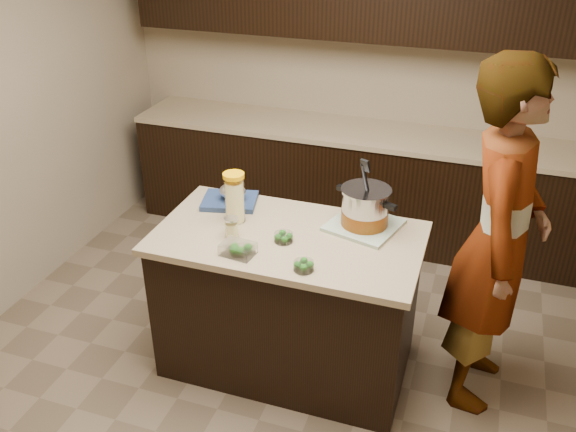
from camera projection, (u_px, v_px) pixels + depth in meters
name	position (u px, v px, depth m)	size (l,w,h in m)	color
ground_plane	(288.00, 361.00, 3.76)	(4.00, 4.00, 0.00)	brown
room_shell	(288.00, 90.00, 2.93)	(4.04, 4.04, 2.72)	tan
back_cabinets	(359.00, 123.00, 4.75)	(3.60, 0.63, 2.33)	black
island	(288.00, 301.00, 3.54)	(1.46, 0.81, 0.90)	black
dish_towel	(364.00, 225.00, 3.40)	(0.36, 0.36, 0.02)	#577951
stock_pot	(365.00, 209.00, 3.35)	(0.37, 0.36, 0.39)	#B7B7BC
lemonade_pitcher	(235.00, 199.00, 3.40)	(0.15, 0.15, 0.29)	#EFE192
mason_jar	(232.00, 228.00, 3.28)	(0.10, 0.10, 0.13)	#EFE192
broccoli_tub_left	(284.00, 238.00, 3.26)	(0.12, 0.12, 0.05)	silver
broccoli_tub_right	(304.00, 266.00, 3.01)	(0.10, 0.10, 0.05)	silver
broccoli_tub_rect	(238.00, 250.00, 3.14)	(0.18, 0.14, 0.06)	silver
blue_tray	(231.00, 197.00, 3.63)	(0.37, 0.32, 0.12)	navy
person	(498.00, 241.00, 3.13)	(0.71, 0.47, 1.95)	gray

